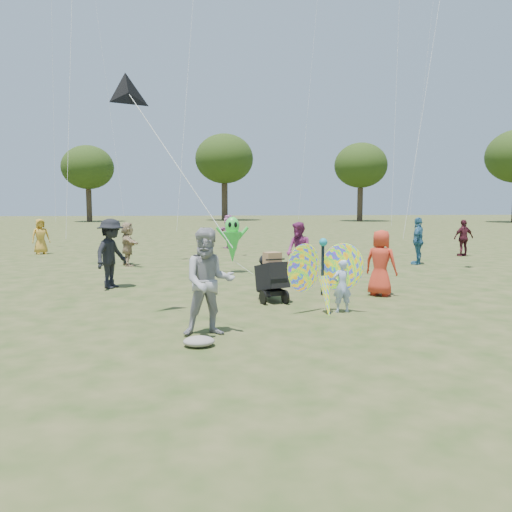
# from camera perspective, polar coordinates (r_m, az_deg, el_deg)

# --- Properties ---
(ground) EXTENTS (160.00, 160.00, 0.00)m
(ground) POSITION_cam_1_polar(r_m,az_deg,el_deg) (8.73, 2.46, -8.22)
(ground) COLOR #51592B
(ground) RESTS_ON ground
(child_girl) EXTENTS (0.40, 0.27, 1.05)m
(child_girl) POSITION_cam_1_polar(r_m,az_deg,el_deg) (10.00, 9.82, -3.39)
(child_girl) COLOR #9BADDC
(child_girl) RESTS_ON ground
(adult_man) EXTENTS (0.90, 0.73, 1.76)m
(adult_man) POSITION_cam_1_polar(r_m,az_deg,el_deg) (8.14, -5.41, -2.96)
(adult_man) COLOR #96959A
(adult_man) RESTS_ON ground
(grey_bag) EXTENTS (0.48, 0.39, 0.15)m
(grey_bag) POSITION_cam_1_polar(r_m,az_deg,el_deg) (7.68, -6.54, -9.67)
(grey_bag) COLOR gray
(grey_bag) RESTS_ON ground
(crowd_a) EXTENTS (0.89, 0.87, 1.54)m
(crowd_a) POSITION_cam_1_polar(r_m,az_deg,el_deg) (11.95, 14.06, -0.77)
(crowd_a) COLOR red
(crowd_a) RESTS_ON ground
(crowd_b) EXTENTS (1.07, 1.31, 1.77)m
(crowd_b) POSITION_cam_1_polar(r_m,az_deg,el_deg) (13.15, -16.22, 0.27)
(crowd_b) COLOR black
(crowd_b) RESTS_ON ground
(crowd_c) EXTENTS (0.90, 1.03, 1.66)m
(crowd_c) POSITION_cam_1_polar(r_m,az_deg,el_deg) (18.49, 18.02, 1.66)
(crowd_c) COLOR teal
(crowd_c) RESTS_ON ground
(crowd_d) EXTENTS (0.91, 1.46, 1.51)m
(crowd_d) POSITION_cam_1_polar(r_m,az_deg,el_deg) (17.73, -14.47, 1.33)
(crowd_d) COLOR tan
(crowd_d) RESTS_ON ground
(crowd_e) EXTENTS (0.90, 0.98, 1.64)m
(crowd_e) POSITION_cam_1_polar(r_m,az_deg,el_deg) (13.98, 4.89, 0.55)
(crowd_e) COLOR #7F2A62
(crowd_e) RESTS_ON ground
(crowd_g) EXTENTS (0.87, 0.78, 1.50)m
(crowd_g) POSITION_cam_1_polar(r_m,az_deg,el_deg) (23.05, -23.40, 2.07)
(crowd_g) COLOR gold
(crowd_g) RESTS_ON ground
(crowd_h) EXTENTS (0.92, 0.48, 1.50)m
(crowd_h) POSITION_cam_1_polar(r_m,az_deg,el_deg) (22.03, 22.63, 1.93)
(crowd_h) COLOR #4A1823
(crowd_h) RESTS_ON ground
(crowd_j) EXTENTS (1.00, 1.57, 1.62)m
(crowd_j) POSITION_cam_1_polar(r_m,az_deg,el_deg) (23.80, -3.18, 2.81)
(crowd_j) COLOR #B768A0
(crowd_j) RESTS_ON ground
(jogging_stroller) EXTENTS (0.71, 1.13, 1.09)m
(jogging_stroller) POSITION_cam_1_polar(r_m,az_deg,el_deg) (11.02, 1.79, -1.98)
(jogging_stroller) COLOR black
(jogging_stroller) RESTS_ON ground
(butterfly_kite) EXTENTS (1.74, 0.75, 1.68)m
(butterfly_kite) POSITION_cam_1_polar(r_m,az_deg,el_deg) (9.84, 7.79, -2.31)
(butterfly_kite) COLOR #EF5825
(butterfly_kite) RESTS_ON ground
(delta_kite_rig) EXTENTS (2.23, 1.60, 3.11)m
(delta_kite_rig) POSITION_cam_1_polar(r_m,az_deg,el_deg) (9.67, -14.27, 17.43)
(delta_kite_rig) COLOR black
(delta_kite_rig) RESTS_ON ground
(alien_kite) EXTENTS (1.12, 0.69, 1.74)m
(alien_kite) POSITION_cam_1_polar(r_m,az_deg,el_deg) (15.44, -2.72, 1.65)
(alien_kite) COLOR #33D942
(alien_kite) RESTS_ON ground
(tree_line) EXTENTS (91.78, 33.60, 10.79)m
(tree_line) POSITION_cam_1_polar(r_m,az_deg,el_deg) (53.79, -1.26, 11.07)
(tree_line) COLOR #3A2D21
(tree_line) RESTS_ON ground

